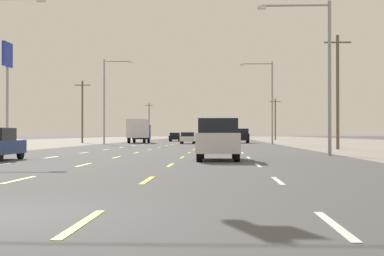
% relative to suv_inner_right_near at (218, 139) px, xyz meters
% --- Properties ---
extents(ground_plane, '(572.00, 572.00, 0.00)m').
position_rel_suv_inner_right_near_xyz_m(ground_plane, '(-3.66, 46.90, -1.03)').
color(ground_plane, '#4C4C4F').
extents(lot_apron_left, '(28.00, 440.00, 0.01)m').
position_rel_suv_inner_right_near_xyz_m(lot_apron_left, '(-28.41, 46.90, -1.02)').
color(lot_apron_left, gray).
rests_on(lot_apron_left, ground).
extents(lot_apron_right, '(28.00, 440.00, 0.01)m').
position_rel_suv_inner_right_near_xyz_m(lot_apron_right, '(21.09, 46.90, -1.02)').
color(lot_apron_right, gray).
rests_on(lot_apron_right, ground).
extents(lane_markings, '(10.64, 227.60, 0.01)m').
position_rel_suv_inner_right_near_xyz_m(lane_markings, '(-3.66, 85.40, -1.02)').
color(lane_markings, white).
rests_on(lane_markings, ground).
extents(signal_span_wire, '(25.15, 0.53, 8.97)m').
position_rel_suv_inner_right_near_xyz_m(signal_span_wire, '(-4.07, -8.02, 4.47)').
color(signal_span_wire, brown).
rests_on(signal_span_wire, ground).
extents(suv_inner_right_near, '(1.98, 4.90, 1.98)m').
position_rel_suv_inner_right_near_xyz_m(suv_inner_right_near, '(0.00, 0.00, 0.00)').
color(suv_inner_right_near, silver).
rests_on(suv_inner_right_near, ground).
extents(sedan_center_turn_mid, '(1.80, 4.50, 1.46)m').
position_rel_suv_inner_right_near_xyz_m(sedan_center_turn_mid, '(-3.86, 45.90, -0.27)').
color(sedan_center_turn_mid, white).
rests_on(sedan_center_turn_mid, ground).
extents(box_truck_far_left_midfar, '(2.40, 7.20, 3.23)m').
position_rel_suv_inner_right_near_xyz_m(box_truck_far_left_midfar, '(-10.88, 51.11, 0.81)').
color(box_truck_far_left_midfar, navy).
rests_on(box_truck_far_left_midfar, ground).
extents(suv_far_right_far, '(1.98, 4.90, 1.98)m').
position_rel_suv_inner_right_near_xyz_m(suv_far_right_far, '(3.21, 51.77, 0.00)').
color(suv_far_right_far, black).
rests_on(suv_far_right_far, ground).
extents(sedan_inner_left_farther, '(1.80, 4.50, 1.46)m').
position_rel_suv_inner_right_near_xyz_m(sedan_inner_left_farther, '(-7.19, 68.67, -0.27)').
color(sedan_inner_left_farther, black).
rests_on(sedan_inner_left_farther, ground).
extents(suv_far_right_farthest, '(1.98, 4.90, 1.98)m').
position_rel_suv_inner_right_near_xyz_m(suv_far_right_farthest, '(3.38, 101.01, 0.00)').
color(suv_far_right_farthest, black).
rests_on(suv_far_right_farthest, ground).
extents(pole_sign_left_row_1, '(0.24, 2.01, 9.15)m').
position_rel_suv_inner_right_near_xyz_m(pole_sign_left_row_1, '(-18.12, 21.17, 5.92)').
color(pole_sign_left_row_1, gray).
rests_on(pole_sign_left_row_1, ground).
extents(streetlight_right_row_0, '(4.31, 0.26, 9.02)m').
position_rel_suv_inner_right_near_xyz_m(streetlight_right_row_0, '(6.02, 6.26, 4.26)').
color(streetlight_right_row_0, gray).
rests_on(streetlight_right_row_0, ground).
extents(streetlight_left_row_1, '(3.60, 0.26, 10.31)m').
position_rel_suv_inner_right_near_xyz_m(streetlight_left_row_1, '(-13.49, 41.73, 4.84)').
color(streetlight_left_row_1, gray).
rests_on(streetlight_left_row_1, ground).
extents(streetlight_right_row_1, '(3.97, 0.26, 9.92)m').
position_rel_suv_inner_right_near_xyz_m(streetlight_right_row_1, '(6.11, 41.73, 4.69)').
color(streetlight_right_row_1, gray).
rests_on(streetlight_right_row_1, ground).
extents(utility_pole_right_row_0, '(2.20, 0.26, 9.33)m').
position_rel_suv_inner_right_near_xyz_m(utility_pole_right_row_0, '(9.75, 19.85, 3.83)').
color(utility_pole_right_row_0, brown).
rests_on(utility_pole_right_row_0, ground).
extents(utility_pole_left_row_1, '(2.20, 0.26, 8.67)m').
position_rel_suv_inner_right_near_xyz_m(utility_pole_left_row_1, '(-18.94, 52.09, 3.50)').
color(utility_pole_left_row_1, brown).
rests_on(utility_pole_left_row_1, ground).
extents(utility_pole_right_row_2, '(2.20, 0.26, 8.43)m').
position_rel_suv_inner_right_near_xyz_m(utility_pole_right_row_2, '(11.63, 90.05, 3.38)').
color(utility_pole_right_row_2, brown).
rests_on(utility_pole_right_row_2, ground).
extents(utility_pole_left_row_3, '(2.20, 0.26, 9.67)m').
position_rel_suv_inner_right_near_xyz_m(utility_pole_left_row_3, '(-18.81, 128.96, 4.00)').
color(utility_pole_left_row_3, brown).
rests_on(utility_pole_left_row_3, ground).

